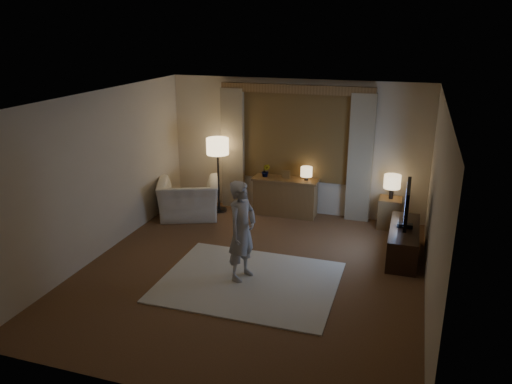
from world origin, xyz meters
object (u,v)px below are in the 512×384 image
at_px(armchair, 189,199).
at_px(person, 242,231).
at_px(sideboard, 285,198).
at_px(tv_stand, 403,242).
at_px(side_table, 389,213).

distance_m(armchair, person, 2.74).
bearing_deg(person, sideboard, 17.64).
xyz_separation_m(tv_stand, person, (-2.21, -1.48, 0.51)).
relative_size(tv_stand, person, 0.95).
height_order(armchair, side_table, armchair).
distance_m(armchair, tv_stand, 4.04).
relative_size(armchair, side_table, 2.01).
distance_m(tv_stand, person, 2.71).
xyz_separation_m(sideboard, side_table, (1.98, -0.05, -0.07)).
distance_m(side_table, person, 3.32).
distance_m(sideboard, armchair, 1.87).
height_order(sideboard, tv_stand, sideboard).
relative_size(side_table, tv_stand, 0.40).
bearing_deg(armchair, tv_stand, 149.77).
bearing_deg(sideboard, side_table, -1.45).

